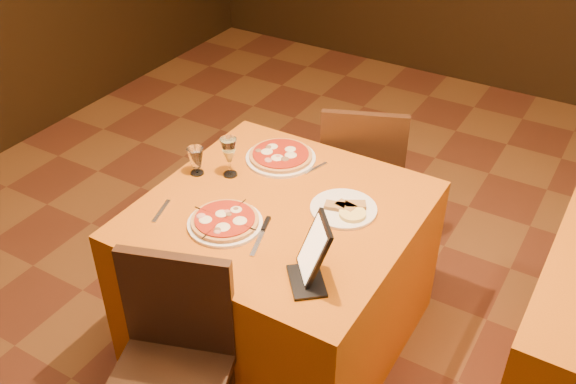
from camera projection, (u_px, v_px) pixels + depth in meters
The scene contains 11 objects.
main_table at pixel (281, 274), 2.89m from camera, with size 1.10×1.10×0.75m, color #B0560B.
chair_main_far at pixel (362, 172), 3.44m from camera, with size 0.47×0.47×0.91m, color black, non-canonical shape.
pizza_near at pixel (225, 222), 2.57m from camera, with size 0.30×0.30×0.03m.
pizza_far at pixel (281, 157), 2.98m from camera, with size 0.33×0.33×0.03m.
cutlet_dish at pixel (344, 208), 2.66m from camera, with size 0.28×0.28×0.03m.
wine_glass at pixel (229, 157), 2.83m from camera, with size 0.09×0.09×0.19m, color #CDCB74, non-canonical shape.
water_glass at pixel (196, 161), 2.85m from camera, with size 0.07×0.07×0.13m, color white, non-canonical shape.
tablet at pixel (314, 249), 2.27m from camera, with size 0.17×0.02×0.24m, color black.
knife at pixel (260, 238), 2.51m from camera, with size 0.23×0.02×0.01m, color #AAABB1.
fork_near at pixel (161, 211), 2.65m from camera, with size 0.16×0.02×0.01m, color #A3A4AA.
fork_far at pixel (316, 168), 2.92m from camera, with size 0.14×0.02×0.01m, color silver.
Camera 1 is at (0.67, -1.55, 2.34)m, focal length 40.00 mm.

